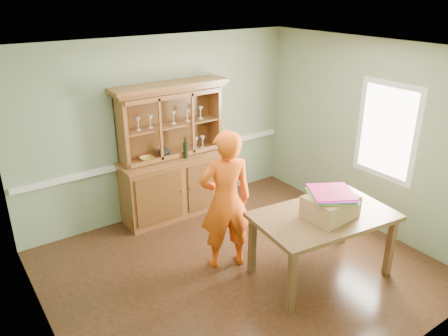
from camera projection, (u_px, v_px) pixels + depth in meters
floor at (240, 269)px, 5.55m from camera, size 4.50×4.50×0.00m
ceiling at (243, 51)px, 4.50m from camera, size 4.50×4.50×0.00m
wall_back at (161, 128)px, 6.54m from camera, size 4.50×0.00×4.50m
wall_left at (37, 228)px, 3.85m from camera, size 0.00×4.00×4.00m
wall_right at (368, 136)px, 6.21m from camera, size 0.00×4.00×4.00m
wall_front at (390, 252)px, 3.51m from camera, size 4.50×0.00×4.50m
chair_rail at (164, 157)px, 6.70m from camera, size 4.41×0.05×0.08m
framed_map at (28, 195)px, 4.01m from camera, size 0.03×0.60×0.46m
window_panel at (386, 131)px, 5.91m from camera, size 0.03×0.96×1.36m
china_hutch at (175, 170)px, 6.64m from camera, size 1.75×0.58×2.06m
dining_table at (323, 222)px, 5.20m from camera, size 1.75×1.18×0.82m
cardboard_box at (330, 207)px, 5.06m from camera, size 0.59×0.49×0.26m
kite_stack at (332, 194)px, 4.99m from camera, size 0.64×0.64×0.06m
person at (226, 201)px, 5.31m from camera, size 0.77×0.62×1.81m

